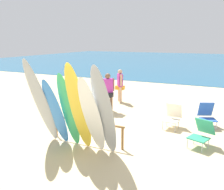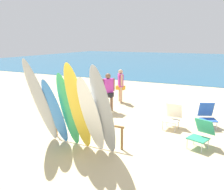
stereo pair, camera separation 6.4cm
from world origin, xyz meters
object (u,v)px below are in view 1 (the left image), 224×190
object	(u,v)px
surfboard_grey_0	(41,103)
beach_chair_striped	(173,115)
surfboard_white_4	(92,117)
beachgoer_by_water	(108,90)
surfboard_green_2	(69,111)
surfboard_rack	(87,126)
beach_chair_blue	(207,114)
beachgoer_strolling	(120,83)
surfboard_blue_1	(56,113)
surfboard_yellow_3	(79,108)
beach_chair_red	(202,132)
surfboard_grey_5	(104,112)

from	to	relation	value
surfboard_grey_0	beach_chair_striped	xyz separation A→B (m)	(2.97, 3.02, -0.81)
surfboard_white_4	beachgoer_by_water	distance (m)	4.05
surfboard_green_2	surfboard_white_4	bearing A→B (deg)	-6.69
surfboard_rack	beach_chair_blue	bearing A→B (deg)	44.19
beachgoer_strolling	beach_chair_blue	distance (m)	4.47
beachgoer_by_water	beach_chair_striped	world-z (taller)	beachgoer_by_water
surfboard_blue_1	surfboard_white_4	bearing A→B (deg)	2.10
surfboard_green_2	surfboard_yellow_3	xyz separation A→B (m)	(0.39, -0.12, 0.15)
surfboard_grey_0	beachgoer_by_water	bearing A→B (deg)	90.32
beach_chair_red	beach_chair_blue	bearing A→B (deg)	110.11
surfboard_white_4	beachgoer_by_water	world-z (taller)	surfboard_white_4
beachgoer_by_water	beach_chair_red	xyz separation A→B (m)	(3.89, -1.97, -0.50)
surfboard_rack	beachgoer_strolling	size ratio (longest dim) A/B	1.49
surfboard_green_2	surfboard_blue_1	bearing A→B (deg)	-167.41
surfboard_white_4	surfboard_yellow_3	bearing A→B (deg)	-179.06
surfboard_blue_1	surfboard_grey_5	xyz separation A→B (m)	(1.52, -0.07, 0.22)
surfboard_yellow_3	surfboard_white_4	xyz separation A→B (m)	(0.40, -0.03, -0.15)
beach_chair_red	beach_chair_striped	distance (m)	1.58
surfboard_green_2	beach_chair_striped	world-z (taller)	surfboard_green_2
beach_chair_striped	surfboard_green_2	bearing A→B (deg)	-122.00
surfboard_rack	surfboard_yellow_3	bearing A→B (deg)	-75.92
surfboard_rack	beach_chair_striped	size ratio (longest dim) A/B	2.81
surfboard_blue_1	surfboard_white_4	xyz separation A→B (m)	(1.18, -0.08, 0.08)
surfboard_grey_0	beachgoer_strolling	xyz separation A→B (m)	(-0.04, 5.46, -0.35)
surfboard_grey_0	surfboard_grey_5	xyz separation A→B (m)	(1.90, 0.04, -0.04)
surfboard_rack	beach_chair_striped	world-z (taller)	beach_chair_striped
surfboard_green_2	beach_chair_red	xyz separation A→B (m)	(3.24, 1.67, -0.65)
beachgoer_strolling	beach_chair_blue	size ratio (longest dim) A/B	1.88
surfboard_blue_1	beach_chair_blue	world-z (taller)	surfboard_blue_1
surfboard_grey_0	surfboard_grey_5	bearing A→B (deg)	3.42
surfboard_green_2	surfboard_yellow_3	world-z (taller)	surfboard_yellow_3
surfboard_blue_1	beach_chair_striped	world-z (taller)	surfboard_blue_1
beachgoer_strolling	surfboard_rack	bearing A→B (deg)	156.60
beachgoer_strolling	beach_chair_striped	bearing A→B (deg)	-164.87
beach_chair_red	beach_chair_blue	distance (m)	1.78
surfboard_green_2	beach_chair_striped	xyz separation A→B (m)	(2.19, 2.85, -0.64)
surfboard_grey_0	surfboard_green_2	size ratio (longest dim) A/B	1.20
surfboard_grey_0	surfboard_white_4	distance (m)	1.58
surfboard_yellow_3	surfboard_white_4	distance (m)	0.43
surfboard_rack	beachgoer_by_water	xyz separation A→B (m)	(-0.87, 3.11, 0.41)
surfboard_blue_1	beachgoer_strolling	xyz separation A→B (m)	(-0.43, 5.35, -0.08)
surfboard_yellow_3	surfboard_white_4	bearing A→B (deg)	-2.48
surfboard_white_4	beach_chair_striped	world-z (taller)	surfboard_white_4
beach_chair_red	beach_chair_striped	xyz separation A→B (m)	(-1.05, 1.17, 0.01)
surfboard_grey_0	beach_chair_blue	size ratio (longest dim) A/B	3.20
surfboard_rack	surfboard_green_2	bearing A→B (deg)	-112.89
surfboard_white_4	surfboard_grey_5	size ratio (longest dim) A/B	0.89
surfboard_green_2	beach_chair_blue	distance (m)	4.77
surfboard_grey_0	surfboard_blue_1	world-z (taller)	surfboard_grey_0
surfboard_blue_1	surfboard_white_4	world-z (taller)	surfboard_white_4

